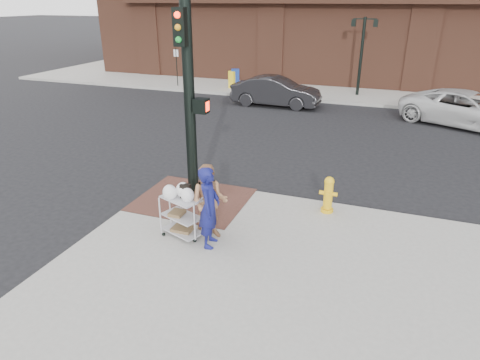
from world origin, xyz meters
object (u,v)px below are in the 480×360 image
at_px(woman_blue, 209,207).
at_px(sedan_dark, 276,91).
at_px(traffic_signal_pole, 190,100).
at_px(fire_hydrant, 328,194).
at_px(pedestrian_tan, 209,202).
at_px(minivan_white, 467,109).
at_px(lamp_post, 362,48).
at_px(utility_cart, 182,213).

xyz_separation_m(woman_blue, sedan_dark, (-2.40, 13.51, -0.31)).
xyz_separation_m(traffic_signal_pole, fire_hydrant, (3.31, 0.67, -2.21)).
distance_m(pedestrian_tan, minivan_white, 13.91).
relative_size(lamp_post, woman_blue, 2.26).
bearing_deg(utility_cart, lamp_post, 83.24).
bearing_deg(minivan_white, sedan_dark, 109.35).
relative_size(traffic_signal_pole, sedan_dark, 1.14).
relative_size(pedestrian_tan, fire_hydrant, 1.81).
bearing_deg(lamp_post, pedestrian_tan, -94.81).
distance_m(lamp_post, traffic_signal_pole, 15.43).
height_order(woman_blue, sedan_dark, woman_blue).
height_order(traffic_signal_pole, woman_blue, traffic_signal_pole).
bearing_deg(minivan_white, woman_blue, 178.79).
distance_m(traffic_signal_pole, fire_hydrant, 4.03).
distance_m(traffic_signal_pole, utility_cart, 2.69).
distance_m(woman_blue, sedan_dark, 13.72).
xyz_separation_m(lamp_post, woman_blue, (-1.25, -16.96, -1.58)).
height_order(lamp_post, traffic_signal_pole, traffic_signal_pole).
bearing_deg(woman_blue, pedestrian_tan, 14.19).
bearing_deg(minivan_white, traffic_signal_pole, 170.73).
bearing_deg(sedan_dark, utility_cart, -171.96).
bearing_deg(pedestrian_tan, sedan_dark, 85.42).
distance_m(lamp_post, pedestrian_tan, 16.78).
bearing_deg(woman_blue, minivan_white, -36.08).
bearing_deg(pedestrian_tan, traffic_signal_pole, 113.01).
distance_m(sedan_dark, minivan_white, 8.59).
bearing_deg(fire_hydrant, pedestrian_tan, -136.91).
height_order(woman_blue, pedestrian_tan, woman_blue).
relative_size(woman_blue, sedan_dark, 0.40).
bearing_deg(woman_blue, traffic_signal_pole, 24.94).
height_order(sedan_dark, minivan_white, minivan_white).
height_order(lamp_post, woman_blue, lamp_post).
distance_m(lamp_post, utility_cart, 17.04).
bearing_deg(fire_hydrant, woman_blue, -130.91).
xyz_separation_m(lamp_post, utility_cart, (-1.99, -16.81, -1.91)).
relative_size(lamp_post, minivan_white, 0.76).
height_order(utility_cart, fire_hydrant, utility_cart).
height_order(woman_blue, minivan_white, woman_blue).
bearing_deg(traffic_signal_pole, fire_hydrant, 11.48).
relative_size(minivan_white, fire_hydrant, 5.65).
bearing_deg(traffic_signal_pole, woman_blue, -54.82).
distance_m(minivan_white, utility_cart, 14.33).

